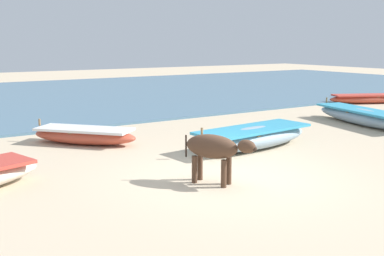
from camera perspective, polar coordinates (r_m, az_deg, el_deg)
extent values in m
plane|color=beige|center=(9.88, 5.11, -6.15)|extent=(80.00, 80.00, 0.00)
cube|color=slate|center=(25.35, -19.17, 3.64)|extent=(60.00, 20.00, 0.08)
ellipsoid|color=#B74733|center=(23.37, 21.13, 3.40)|extent=(3.91, 2.42, 0.42)
cube|color=#CC3F33|center=(23.35, 21.16, 3.84)|extent=(3.48, 2.21, 0.07)
cube|color=olive|center=(23.50, 21.78, 3.68)|extent=(0.42, 0.72, 0.04)
ellipsoid|color=#B74733|center=(13.36, -13.24, -0.97)|extent=(2.79, 2.94, 0.46)
cube|color=white|center=(13.32, -13.27, -0.14)|extent=(2.53, 2.65, 0.07)
cube|color=olive|center=(13.44, -14.14, -0.38)|extent=(0.67, 0.63, 0.04)
cylinder|color=olive|center=(14.03, -18.46, 0.69)|extent=(0.06, 0.06, 0.20)
ellipsoid|color=#8CA5B7|center=(17.11, 20.66, 1.26)|extent=(1.96, 4.70, 0.54)
cube|color=#3399BF|center=(17.08, 20.71, 2.02)|extent=(1.84, 4.15, 0.07)
cube|color=olive|center=(17.34, 19.93, 1.92)|extent=(0.95, 0.30, 0.04)
cylinder|color=olive|center=(18.65, 16.42, 3.37)|extent=(0.06, 0.06, 0.20)
ellipsoid|color=#8CA5B7|center=(12.52, 7.61, -1.24)|extent=(4.02, 1.59, 0.59)
cube|color=#3399BF|center=(12.47, 7.63, -0.12)|extent=(3.55, 1.51, 0.07)
cube|color=olive|center=(12.28, 6.67, -0.68)|extent=(0.22, 1.02, 0.04)
cylinder|color=olive|center=(11.24, 1.24, -0.46)|extent=(0.06, 0.06, 0.20)
ellipsoid|color=#4C3323|center=(9.25, 2.48, -2.32)|extent=(0.94, 1.21, 0.49)
ellipsoid|color=#4C3323|center=(8.93, 6.81, -2.30)|extent=(0.38, 0.43, 0.27)
sphere|color=#2D2119|center=(8.88, 7.79, -2.60)|extent=(0.14, 0.14, 0.10)
cylinder|color=#4C3323|center=(9.34, 4.60, -5.32)|extent=(0.11, 0.11, 0.56)
cylinder|color=#4C3323|center=(9.13, 3.97, -5.69)|extent=(0.11, 0.11, 0.56)
cylinder|color=#4C3323|center=(9.62, 1.01, -4.82)|extent=(0.11, 0.11, 0.56)
cylinder|color=#4C3323|center=(9.41, 0.32, -5.17)|extent=(0.11, 0.11, 0.56)
cylinder|color=#2D2119|center=(9.53, -0.75, -2.24)|extent=(0.04, 0.04, 0.46)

